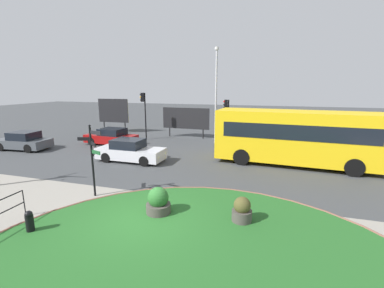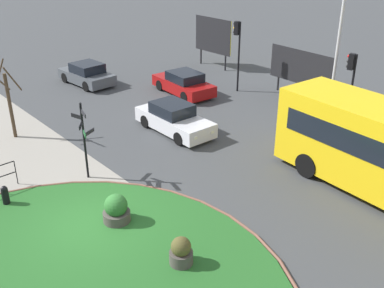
{
  "view_description": "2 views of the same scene",
  "coord_description": "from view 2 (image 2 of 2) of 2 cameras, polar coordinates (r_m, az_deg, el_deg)",
  "views": [
    {
      "loc": [
        4.3,
        -7.82,
        4.81
      ],
      "look_at": [
        0.44,
        4.85,
        1.9
      ],
      "focal_mm": 25.0,
      "sensor_mm": 36.0,
      "label": 1
    },
    {
      "loc": [
        11.8,
        -5.74,
        9.13
      ],
      "look_at": [
        0.51,
        3.98,
        2.03
      ],
      "focal_mm": 42.8,
      "sensor_mm": 36.0,
      "label": 2
    }
  ],
  "objects": [
    {
      "name": "planter_near_signpost",
      "position": [
        13.81,
        -1.37,
        -13.44
      ],
      "size": [
        0.71,
        0.71,
        0.99
      ],
      "color": "#47423D",
      "rests_on": "ground"
    },
    {
      "name": "traffic_light_near",
      "position": [
        27.64,
        5.68,
        12.64
      ],
      "size": [
        0.48,
        0.32,
        4.19
      ],
      "rotation": [
        0.0,
        0.0,
        3.44
      ],
      "color": "black",
      "rests_on": "ground"
    },
    {
      "name": "car_oncoming",
      "position": [
        27.62,
        -1.04,
        7.55
      ],
      "size": [
        4.37,
        2.12,
        1.36
      ],
      "rotation": [
        0.0,
        0.0,
        3.06
      ],
      "color": "maroon",
      "rests_on": "ground"
    },
    {
      "name": "billboard_left",
      "position": [
        27.41,
        13.54,
        9.21
      ],
      "size": [
        4.57,
        0.29,
        2.79
      ],
      "rotation": [
        0.0,
        0.0,
        -0.03
      ],
      "color": "black",
      "rests_on": "ground"
    },
    {
      "name": "planter_kerbside",
      "position": [
        15.74,
        -9.42,
        -8.21
      ],
      "size": [
        0.93,
        0.93,
        1.1
      ],
      "color": "#47423D",
      "rests_on": "ground"
    },
    {
      "name": "bollard_foreground",
      "position": [
        17.79,
        -22.24,
        -5.98
      ],
      "size": [
        0.26,
        0.26,
        0.81
      ],
      "color": "black",
      "rests_on": "ground"
    },
    {
      "name": "lamppost_tall",
      "position": [
        23.72,
        17.83,
        12.26
      ],
      "size": [
        0.32,
        0.32,
        7.79
      ],
      "color": "#B7B7BC",
      "rests_on": "ground"
    },
    {
      "name": "ground",
      "position": [
        15.99,
        -12.29,
        -10.02
      ],
      "size": [
        120.0,
        120.0,
        0.0
      ],
      "primitive_type": "plane",
      "color": "#3D3F42"
    },
    {
      "name": "car_near_lane",
      "position": [
        30.13,
        -12.97,
        8.45
      ],
      "size": [
        4.09,
        2.1,
        1.38
      ],
      "rotation": [
        0.0,
        0.0,
        3.21
      ],
      "color": "#474C51",
      "rests_on": "ground"
    },
    {
      "name": "traffic_light_far",
      "position": [
        23.61,
        19.2,
        8.26
      ],
      "size": [
        0.48,
        0.31,
        3.68
      ],
      "rotation": [
        0.0,
        0.0,
        3.36
      ],
      "color": "black",
      "rests_on": "ground"
    },
    {
      "name": "street_tree_bare",
      "position": [
        22.83,
        -21.85,
        5.07
      ],
      "size": [
        1.16,
        1.27,
        3.72
      ],
      "color": "#423323",
      "rests_on": "ground"
    },
    {
      "name": "sidewalk_paving",
      "position": [
        15.45,
        -17.98,
        -12.18
      ],
      "size": [
        32.0,
        8.54,
        0.02
      ],
      "primitive_type": "cube",
      "color": "gray",
      "rests_on": "ground"
    },
    {
      "name": "billboard_right",
      "position": [
        32.86,
        2.66,
        13.28
      ],
      "size": [
        3.38,
        0.26,
        3.47
      ],
      "rotation": [
        0.0,
        0.0,
        0.03
      ],
      "color": "black",
      "rests_on": "ground"
    },
    {
      "name": "signpost_directional",
      "position": [
        18.03,
        -13.32,
        1.09
      ],
      "size": [
        1.19,
        1.02,
        3.21
      ],
      "color": "black",
      "rests_on": "ground"
    },
    {
      "name": "car_far_lane",
      "position": [
        22.32,
        -2.26,
        3.14
      ],
      "size": [
        4.39,
        1.82,
        1.43
      ],
      "rotation": [
        0.0,
        0.0,
        -0.01
      ],
      "color": "silver",
      "rests_on": "ground"
    }
  ]
}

